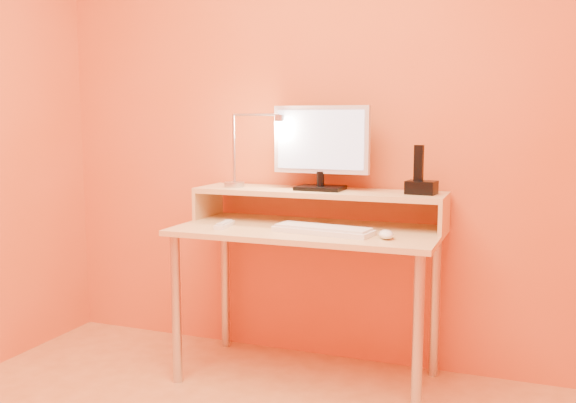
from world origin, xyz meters
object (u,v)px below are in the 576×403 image
at_px(mouse, 386,234).
at_px(monitor_panel, 321,140).
at_px(keyboard, 323,231).
at_px(lamp_base, 234,185).
at_px(phone_dock, 421,187).
at_px(remote_control, 225,225).

bearing_deg(mouse, monitor_panel, 124.72).
relative_size(monitor_panel, keyboard, 1.06).
bearing_deg(lamp_base, monitor_panel, 5.22).
bearing_deg(lamp_base, phone_dock, 1.88).
relative_size(phone_dock, remote_control, 0.78).
xyz_separation_m(keyboard, mouse, (0.28, -0.03, 0.01)).
distance_m(phone_dock, mouse, 0.34).
bearing_deg(mouse, remote_control, 160.57).
height_order(monitor_panel, lamp_base, monitor_panel).
distance_m(monitor_panel, remote_control, 0.61).
bearing_deg(keyboard, monitor_panel, 117.78).
relative_size(lamp_base, mouse, 0.92).
bearing_deg(remote_control, mouse, -7.75).
height_order(monitor_panel, keyboard, monitor_panel).
xyz_separation_m(lamp_base, mouse, (0.82, -0.25, -0.15)).
relative_size(keyboard, remote_control, 2.64).
distance_m(keyboard, remote_control, 0.47).
relative_size(lamp_base, keyboard, 0.23).
bearing_deg(remote_control, keyboard, -5.17).
bearing_deg(phone_dock, mouse, -102.36).
relative_size(lamp_base, phone_dock, 0.77).
xyz_separation_m(monitor_panel, remote_control, (-0.38, -0.27, -0.39)).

